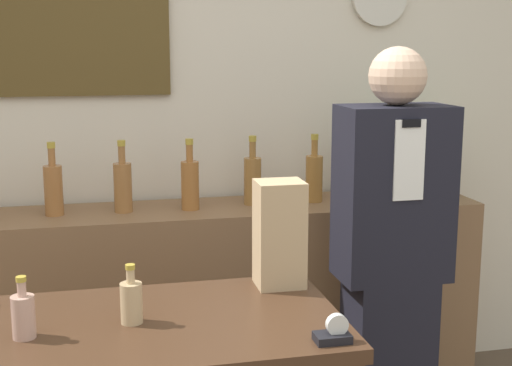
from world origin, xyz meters
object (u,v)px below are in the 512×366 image
shopkeeper (391,263)px  tape_dispenser (334,333)px  paper_bag (279,234)px  potted_plant (419,150)px

shopkeeper → tape_dispenser: (-0.53, -0.85, 0.11)m
paper_bag → tape_dispenser: 0.47m
paper_bag → tape_dispenser: (0.02, -0.45, -0.14)m
tape_dispenser → shopkeeper: bearing=58.2°
potted_plant → paper_bag: size_ratio=1.21×
shopkeeper → potted_plant: 0.78m
potted_plant → paper_bag: potted_plant is taller
shopkeeper → potted_plant: bearing=57.0°
shopkeeper → tape_dispenser: shopkeeper is taller
tape_dispenser → paper_bag: bearing=93.1°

